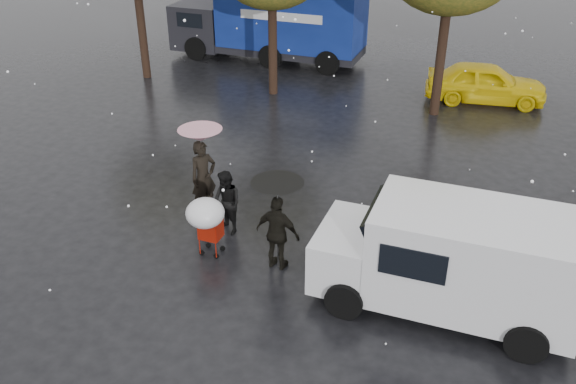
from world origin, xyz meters
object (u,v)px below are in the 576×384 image
at_px(person_black, 278,233).
at_px(blue_truck, 273,19).
at_px(white_van, 453,259).
at_px(person_pink, 204,178).
at_px(yellow_taxi, 486,83).
at_px(shopping_cart, 206,216).
at_px(vendor_cart, 363,250).

bearing_deg(person_black, blue_truck, -61.63).
distance_m(white_van, blue_truck, 17.15).
height_order(person_pink, yellow_taxi, person_pink).
height_order(white_van, blue_truck, blue_truck).
relative_size(person_black, blue_truck, 0.21).
bearing_deg(white_van, yellow_taxi, 91.50).
bearing_deg(person_black, shopping_cart, 13.06).
bearing_deg(shopping_cart, person_black, 6.82).
relative_size(white_van, blue_truck, 0.59).
distance_m(blue_truck, yellow_taxi, 9.38).
bearing_deg(person_pink, yellow_taxi, 2.62).
xyz_separation_m(person_black, yellow_taxi, (3.28, 12.10, -0.15)).
bearing_deg(blue_truck, person_black, -67.87).
height_order(person_black, shopping_cart, person_black).
relative_size(shopping_cart, yellow_taxi, 0.35).
height_order(blue_truck, yellow_taxi, blue_truck).
distance_m(person_black, blue_truck, 15.41).
distance_m(person_black, white_van, 3.61).
relative_size(person_pink, shopping_cart, 1.30).
bearing_deg(person_pink, vendor_cart, -75.35).
relative_size(vendor_cart, white_van, 0.31).
distance_m(shopping_cart, white_van, 5.18).
distance_m(vendor_cart, blue_truck, 15.98).
bearing_deg(person_pink, shopping_cart, -119.06).
relative_size(shopping_cart, white_van, 0.30).
xyz_separation_m(shopping_cart, yellow_taxi, (4.86, 12.29, -0.35)).
bearing_deg(person_black, person_pink, -25.25).
height_order(vendor_cart, yellow_taxi, yellow_taxi).
bearing_deg(vendor_cart, yellow_taxi, 82.92).
height_order(person_black, blue_truck, blue_truck).
bearing_deg(shopping_cart, person_pink, 119.27).
bearing_deg(white_van, shopping_cart, -178.92).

